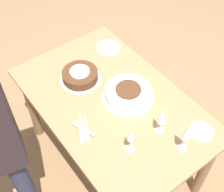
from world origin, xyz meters
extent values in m
plane|color=#8E6B47|center=(0.00, 0.00, 0.00)|extent=(12.00, 12.00, 0.00)
cube|color=#9E754C|center=(0.00, 0.00, 0.76)|extent=(1.37, 0.87, 0.03)
cylinder|color=brown|center=(-0.61, -0.36, 0.37)|extent=(0.07, 0.07, 0.74)
cylinder|color=brown|center=(-0.61, 0.36, 0.37)|extent=(0.07, 0.07, 0.74)
cylinder|color=brown|center=(0.61, 0.36, 0.37)|extent=(0.07, 0.07, 0.74)
cylinder|color=white|center=(0.04, 0.10, 0.77)|extent=(0.35, 0.35, 0.01)
cylinder|color=white|center=(0.04, 0.10, 0.81)|extent=(0.31, 0.31, 0.07)
cylinder|color=#4C2D19|center=(0.04, 0.10, 0.85)|extent=(0.17, 0.17, 0.01)
cylinder|color=white|center=(-0.29, -0.06, 0.77)|extent=(0.29, 0.29, 0.01)
cylinder|color=#4C2D19|center=(-0.29, -0.06, 0.81)|extent=(0.25, 0.25, 0.06)
cylinder|color=white|center=(-0.29, -0.06, 0.85)|extent=(0.14, 0.14, 0.01)
cylinder|color=silver|center=(0.54, 0.11, 0.77)|extent=(0.06, 0.06, 0.00)
cylinder|color=silver|center=(0.54, 0.11, 0.83)|extent=(0.01, 0.01, 0.11)
cone|color=silver|center=(0.54, 0.11, 0.94)|extent=(0.05, 0.05, 0.11)
cylinder|color=silver|center=(0.36, 0.09, 0.77)|extent=(0.06, 0.06, 0.00)
cylinder|color=silver|center=(0.36, 0.09, 0.82)|extent=(0.01, 0.01, 0.09)
cone|color=silver|center=(0.36, 0.09, 0.92)|extent=(0.05, 0.05, 0.12)
cylinder|color=silver|center=(0.36, -0.14, 0.77)|extent=(0.06, 0.06, 0.00)
cylinder|color=silver|center=(0.36, -0.14, 0.83)|extent=(0.01, 0.01, 0.10)
cone|color=silver|center=(0.36, -0.14, 0.92)|extent=(0.04, 0.04, 0.09)
cylinder|color=white|center=(-0.44, 0.30, 0.77)|extent=(0.18, 0.18, 0.01)
cylinder|color=white|center=(0.52, 0.29, 0.77)|extent=(0.15, 0.15, 0.01)
cube|color=silver|center=(0.08, -0.28, 0.77)|extent=(0.17, 0.06, 0.00)
cube|color=silver|center=(0.09, -0.26, 0.77)|extent=(0.16, 0.08, 0.00)
cube|color=silver|center=(0.08, -0.30, 0.78)|extent=(0.17, 0.05, 0.00)
cube|color=silver|center=(0.10, -0.30, 0.78)|extent=(0.14, 0.11, 0.00)
cube|color=silver|center=(0.08, -0.28, 0.78)|extent=(0.16, 0.07, 0.00)
cube|color=silver|center=(0.06, -0.28, 0.79)|extent=(0.15, 0.10, 0.00)
cylinder|color=#2D334C|center=(0.03, -0.72, 0.42)|extent=(0.11, 0.11, 0.85)
camera|label=1|loc=(1.06, -0.79, 2.35)|focal=50.00mm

